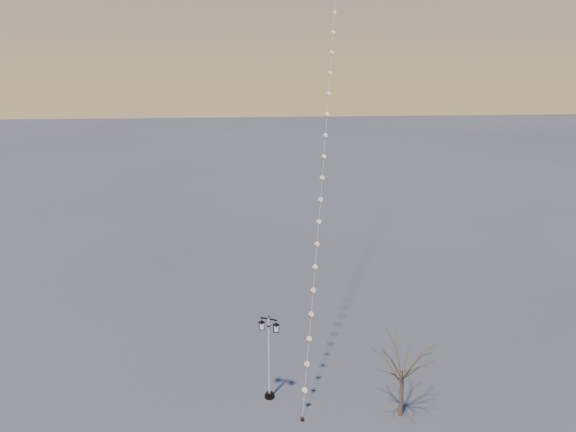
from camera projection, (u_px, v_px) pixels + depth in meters
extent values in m
plane|color=#464746|center=(290.00, 416.00, 31.84)|extent=(300.00, 300.00, 0.00)
cylinder|color=black|center=(270.00, 396.00, 33.58)|extent=(0.59, 0.59, 0.17)
cylinder|color=black|center=(270.00, 394.00, 33.53)|extent=(0.42, 0.42, 0.15)
cylinder|color=silver|center=(269.00, 355.00, 32.83)|extent=(0.14, 0.14, 4.92)
cylinder|color=black|center=(269.00, 326.00, 32.30)|extent=(0.21, 0.21, 0.06)
cube|color=black|center=(269.00, 319.00, 32.19)|extent=(0.93, 0.47, 0.06)
sphere|color=black|center=(269.00, 317.00, 32.15)|extent=(0.15, 0.15, 0.15)
pyramid|color=black|center=(262.00, 320.00, 32.37)|extent=(0.46, 0.46, 0.15)
cube|color=beige|center=(262.00, 325.00, 32.47)|extent=(0.27, 0.27, 0.36)
cube|color=black|center=(262.00, 329.00, 32.52)|extent=(0.31, 0.31, 0.04)
pyramid|color=black|center=(276.00, 323.00, 32.09)|extent=(0.46, 0.46, 0.15)
cube|color=beige|center=(276.00, 328.00, 32.18)|extent=(0.27, 0.27, 0.36)
cube|color=black|center=(276.00, 331.00, 32.23)|extent=(0.31, 0.31, 0.04)
cone|color=brown|center=(401.00, 396.00, 31.65)|extent=(0.29, 0.29, 2.47)
cylinder|color=black|center=(302.00, 419.00, 31.46)|extent=(0.21, 0.21, 0.21)
cylinder|color=black|center=(302.00, 419.00, 31.45)|extent=(0.03, 0.03, 0.26)
cone|color=red|center=(332.00, 13.00, 41.16)|extent=(0.08, 0.08, 0.29)
cylinder|color=white|center=(302.00, 411.00, 31.32)|extent=(0.02, 0.02, 0.82)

